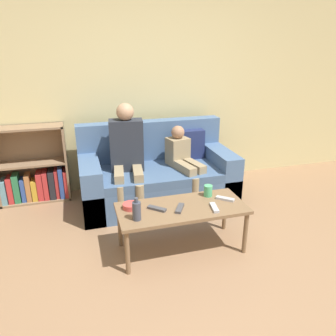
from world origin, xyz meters
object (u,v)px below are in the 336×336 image
at_px(tv_remote_0, 157,209).
at_px(tv_remote_1, 180,208).
at_px(couch, 157,177).
at_px(cup_near, 208,191).
at_px(bookshelf, 35,174).
at_px(bottle, 137,210).
at_px(coffee_table, 182,211).
at_px(tv_remote_2, 214,208).
at_px(person_child, 184,161).
at_px(tv_remote_3, 225,199).
at_px(snack_bowl, 131,206).
at_px(person_adult, 127,151).

relative_size(tv_remote_0, tv_remote_1, 0.92).
height_order(couch, cup_near, couch).
bearing_deg(bookshelf, cup_near, -38.67).
relative_size(bookshelf, tv_remote_1, 5.32).
bearing_deg(cup_near, bottle, -161.13).
bearing_deg(bottle, coffee_table, 14.29).
bearing_deg(bookshelf, tv_remote_1, -48.82).
xyz_separation_m(tv_remote_2, bottle, (-0.69, 0.00, 0.07)).
bearing_deg(person_child, bookshelf, 147.35).
bearing_deg(couch, bookshelf, 163.43).
height_order(coffee_table, person_child, person_child).
distance_m(tv_remote_2, tv_remote_3, 0.21).
distance_m(tv_remote_0, tv_remote_1, 0.20).
bearing_deg(cup_near, couch, 106.08).
distance_m(tv_remote_0, tv_remote_3, 0.65).
bearing_deg(tv_remote_1, tv_remote_3, 36.73).
relative_size(person_child, bottle, 4.58).
distance_m(bookshelf, snack_bowl, 1.65).
distance_m(tv_remote_3, bottle, 0.86).
xyz_separation_m(cup_near, bottle, (-0.73, -0.25, 0.03)).
relative_size(coffee_table, tv_remote_1, 6.66).
bearing_deg(snack_bowl, person_child, 46.46).
bearing_deg(tv_remote_2, tv_remote_0, 175.60).
relative_size(tv_remote_0, bottle, 0.80).
height_order(coffee_table, snack_bowl, snack_bowl).
bearing_deg(coffee_table, tv_remote_3, 2.62).
bearing_deg(tv_remote_1, cup_near, 57.52).
relative_size(coffee_table, tv_remote_2, 6.51).
bearing_deg(coffee_table, cup_near, 24.80).
distance_m(person_child, tv_remote_0, 1.06).
distance_m(couch, tv_remote_0, 1.09).
xyz_separation_m(tv_remote_0, tv_remote_2, (0.49, -0.12, 0.00)).
bearing_deg(coffee_table, bottle, -165.71).
height_order(bookshelf, tv_remote_2, bookshelf).
bearing_deg(couch, person_child, -26.36).
bearing_deg(coffee_table, bookshelf, 132.63).
distance_m(tv_remote_1, bottle, 0.40).
xyz_separation_m(tv_remote_3, snack_bowl, (-0.86, 0.08, 0.01)).
relative_size(person_child, tv_remote_1, 5.25).
relative_size(coffee_table, person_child, 1.27).
distance_m(bookshelf, tv_remote_1, 2.01).
xyz_separation_m(person_child, tv_remote_0, (-0.56, -0.90, -0.07)).
distance_m(tv_remote_0, tv_remote_2, 0.50).
xyz_separation_m(cup_near, tv_remote_1, (-0.34, -0.18, -0.04)).
bearing_deg(tv_remote_2, person_adult, 127.57).
relative_size(bookshelf, bottle, 4.64).
height_order(tv_remote_0, tv_remote_3, same).
bearing_deg(person_adult, bookshelf, 161.58).
bearing_deg(tv_remote_1, person_adult, 135.06).
xyz_separation_m(tv_remote_1, snack_bowl, (-0.41, 0.14, 0.01)).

